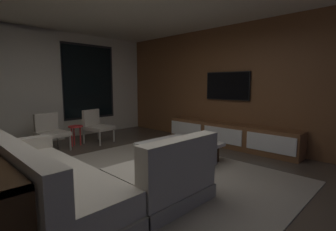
% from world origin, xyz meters
% --- Properties ---
extents(floor, '(9.20, 9.20, 0.00)m').
position_xyz_m(floor, '(0.00, 0.00, 0.00)').
color(floor, '#473D33').
extents(back_wall_with_window, '(6.60, 0.30, 2.70)m').
position_xyz_m(back_wall_with_window, '(-0.06, 3.62, 1.34)').
color(back_wall_with_window, beige).
rests_on(back_wall_with_window, floor).
extents(media_wall, '(0.12, 7.80, 2.70)m').
position_xyz_m(media_wall, '(3.06, 0.00, 1.35)').
color(media_wall, brown).
rests_on(media_wall, floor).
extents(area_rug, '(3.20, 3.80, 0.01)m').
position_xyz_m(area_rug, '(0.35, -0.10, 0.01)').
color(area_rug, gray).
rests_on(area_rug, floor).
extents(sectional_couch, '(1.98, 2.50, 0.82)m').
position_xyz_m(sectional_couch, '(-0.82, -0.12, 0.29)').
color(sectional_couch, '#A49C8C').
rests_on(sectional_couch, floor).
extents(coffee_table, '(1.16, 1.16, 0.36)m').
position_xyz_m(coffee_table, '(1.17, 0.10, 0.19)').
color(coffee_table, '#33200F').
rests_on(coffee_table, floor).
extents(book_stack_on_coffee_table, '(0.23, 0.21, 0.06)m').
position_xyz_m(book_stack_on_coffee_table, '(1.26, 0.03, 0.39)').
color(book_stack_on_coffee_table, '#47A8AF').
rests_on(book_stack_on_coffee_table, coffee_table).
extents(accent_chair_near_window, '(0.68, 0.69, 0.78)m').
position_xyz_m(accent_chair_near_window, '(0.91, 2.57, 0.43)').
color(accent_chair_near_window, '#B2ADA0').
rests_on(accent_chair_near_window, floor).
extents(accent_chair_by_curtain, '(0.61, 0.63, 0.78)m').
position_xyz_m(accent_chair_by_curtain, '(-0.14, 2.58, 0.43)').
color(accent_chair_by_curtain, '#B2ADA0').
rests_on(accent_chair_by_curtain, floor).
extents(side_stool, '(0.32, 0.32, 0.46)m').
position_xyz_m(side_stool, '(0.40, 2.56, 0.37)').
color(side_stool, red).
rests_on(side_stool, floor).
extents(media_console, '(0.46, 3.10, 0.52)m').
position_xyz_m(media_console, '(2.77, 0.05, 0.25)').
color(media_console, brown).
rests_on(media_console, floor).
extents(mounted_tv, '(0.05, 1.10, 0.64)m').
position_xyz_m(mounted_tv, '(2.95, 0.25, 1.35)').
color(mounted_tv, black).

